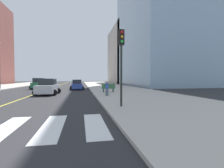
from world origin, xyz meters
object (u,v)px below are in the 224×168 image
traffic_light_near_corner (121,53)px  park_bench (108,88)px  car_green_third (39,84)px  car_red_fourth (45,82)px  car_silver_second (48,87)px  car_blue_nearest (77,85)px  pedestrian_waiting_east (107,88)px

traffic_light_near_corner → park_bench: traffic_light_near_corner is taller
car_green_third → park_bench: bearing=-45.4°
park_bench → car_red_fourth: bearing=22.1°
car_silver_second → car_red_fourth: (-6.83, 32.75, -0.12)m
car_blue_nearest → park_bench: car_blue_nearest is taller
car_silver_second → pedestrian_waiting_east: bearing=150.7°
car_red_fourth → park_bench: size_ratio=2.11×
car_red_fourth → park_bench: bearing=-66.3°
car_red_fourth → traffic_light_near_corner: traffic_light_near_corner is taller
car_silver_second → park_bench: (7.68, 0.64, -0.23)m
car_blue_nearest → car_green_third: bearing=-26.2°
car_red_fourth → pedestrian_waiting_east: pedestrian_waiting_east is taller
car_silver_second → park_bench: bearing=-173.1°
car_green_third → traffic_light_near_corner: size_ratio=0.91×
pedestrian_waiting_east → traffic_light_near_corner: bearing=-59.4°
park_bench → car_silver_second: bearing=92.5°
car_red_fourth → car_green_third: bearing=-82.0°
car_blue_nearest → traffic_light_near_corner: traffic_light_near_corner is taller
car_green_third → car_red_fourth: 21.69m
car_green_third → pedestrian_waiting_east: car_green_third is taller
pedestrian_waiting_east → car_blue_nearest: bearing=136.8°
pedestrian_waiting_east → park_bench: bearing=110.1°
car_blue_nearest → car_silver_second: car_silver_second is taller
car_red_fourth → park_bench: car_red_fourth is taller
car_red_fourth → traffic_light_near_corner: (13.47, -43.52, 2.89)m
car_blue_nearest → park_bench: 8.75m
car_red_fourth → traffic_light_near_corner: size_ratio=0.76×
car_blue_nearest → pedestrian_waiting_east: bearing=103.2°
park_bench → car_blue_nearest: bearing=27.6°
car_green_third → pedestrian_waiting_east: bearing=-58.2°
car_red_fourth → traffic_light_near_corner: bearing=-73.4°
car_blue_nearest → car_silver_second: 8.88m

